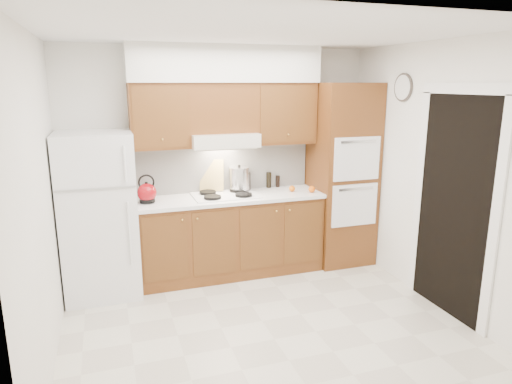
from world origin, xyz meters
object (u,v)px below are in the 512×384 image
at_px(oven_cabinet, 342,175).
at_px(kettle, 147,193).
at_px(stock_pot, 239,178).
at_px(fridge, 99,215).

relative_size(oven_cabinet, kettle, 10.73).
bearing_deg(kettle, stock_pot, 16.61).
bearing_deg(fridge, kettle, 3.96).
height_order(oven_cabinet, stock_pot, oven_cabinet).
bearing_deg(stock_pot, kettle, -169.62).
distance_m(oven_cabinet, stock_pot, 1.27).
distance_m(fridge, oven_cabinet, 2.86).
bearing_deg(kettle, oven_cabinet, 6.24).
xyz_separation_m(oven_cabinet, kettle, (-2.34, -0.00, -0.05)).
xyz_separation_m(oven_cabinet, stock_pot, (-1.25, 0.20, -0.00)).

